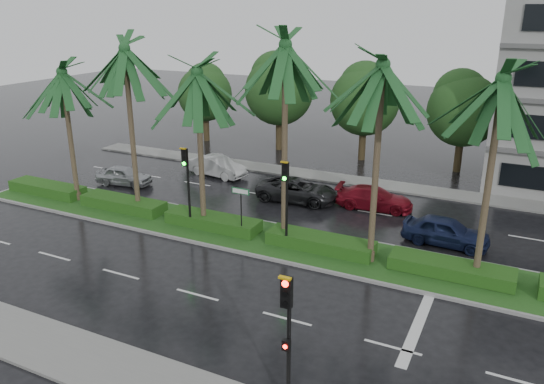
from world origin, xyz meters
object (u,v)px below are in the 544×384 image
at_px(signal_near, 288,338).
at_px(car_silver, 124,176).
at_px(car_white, 217,166).
at_px(car_red, 374,198).
at_px(signal_median_left, 187,176).
at_px(street_sign, 241,200).
at_px(car_darkgrey, 297,190).
at_px(car_blue, 446,231).

height_order(signal_near, car_silver, signal_near).
xyz_separation_m(signal_near, car_white, (-13.69, 18.47, -1.81)).
distance_m(signal_near, car_red, 17.35).
height_order(signal_median_left, street_sign, signal_median_left).
relative_size(street_sign, car_darkgrey, 0.53).
relative_size(signal_near, car_white, 1.03).
bearing_deg(car_red, car_silver, 95.02).
bearing_deg(car_darkgrey, car_red, -84.52).
height_order(signal_median_left, car_red, signal_median_left).
relative_size(signal_median_left, street_sign, 1.68).
relative_size(street_sign, car_blue, 0.63).
bearing_deg(signal_near, car_blue, 80.82).
bearing_deg(signal_near, signal_median_left, 135.91).
relative_size(signal_near, signal_median_left, 1.00).
bearing_deg(car_darkgrey, signal_near, -161.84).
height_order(car_silver, car_red, car_red).
bearing_deg(car_blue, car_white, 76.23).
xyz_separation_m(street_sign, car_darkgrey, (0.23, 6.45, -1.45)).
distance_m(signal_median_left, car_red, 10.97).
xyz_separation_m(signal_near, car_blue, (2.23, 13.81, -1.80)).
height_order(car_white, car_darkgrey, car_white).
bearing_deg(car_white, signal_median_left, -148.88).
relative_size(car_darkgrey, car_blue, 1.18).
height_order(street_sign, car_blue, street_sign).
bearing_deg(signal_median_left, car_red, 43.80).
relative_size(signal_median_left, car_white, 1.03).
xyz_separation_m(car_silver, car_white, (4.50, 4.32, 0.07)).
distance_m(street_sign, car_blue, 10.14).
xyz_separation_m(signal_median_left, car_white, (-3.69, 8.78, -2.30)).
xyz_separation_m(signal_median_left, car_darkgrey, (3.23, 6.63, -2.32)).
bearing_deg(car_red, street_sign, 141.31).
xyz_separation_m(street_sign, car_blue, (9.23, 3.94, -1.42)).
relative_size(car_silver, car_blue, 0.89).
xyz_separation_m(car_silver, car_blue, (20.42, -0.34, 0.08)).
bearing_deg(car_red, signal_near, -177.94).
height_order(car_darkgrey, car_blue, car_blue).
bearing_deg(street_sign, car_silver, 159.08).
xyz_separation_m(car_red, car_blue, (4.50, -3.29, 0.07)).
bearing_deg(car_silver, car_darkgrey, -88.74).
bearing_deg(car_white, car_darkgrey, -98.90).
distance_m(car_red, car_blue, 5.58).
relative_size(car_white, car_darkgrey, 0.87).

